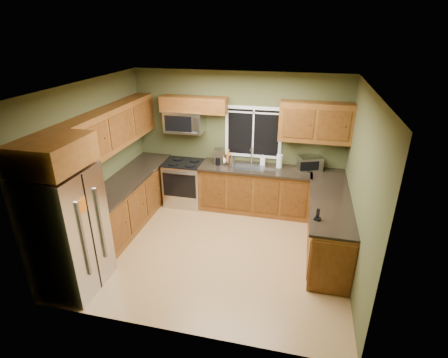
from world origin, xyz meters
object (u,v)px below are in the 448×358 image
at_px(range, 185,183).
at_px(kettle, 232,161).
at_px(microwave, 184,122).
at_px(paper_towel_roll, 279,161).
at_px(toaster_oven, 310,163).
at_px(refrigerator, 69,231).
at_px(coffee_maker, 219,157).
at_px(soap_bottle_b, 263,160).
at_px(soap_bottle_c, 223,160).
at_px(soap_bottle_a, 229,156).
at_px(cordless_phone, 318,217).

bearing_deg(range, kettle, -2.59).
distance_m(microwave, paper_towel_roll, 2.02).
bearing_deg(toaster_oven, refrigerator, -137.34).
height_order(coffee_maker, soap_bottle_b, coffee_maker).
bearing_deg(refrigerator, range, 76.03).
xyz_separation_m(toaster_oven, soap_bottle_c, (-1.68, -0.09, -0.04)).
distance_m(microwave, soap_bottle_b, 1.72).
xyz_separation_m(paper_towel_roll, soap_bottle_a, (-1.00, 0.01, 0.01)).
relative_size(coffee_maker, paper_towel_roll, 1.03).
xyz_separation_m(refrigerator, toaster_oven, (3.16, 2.92, 0.17)).
relative_size(kettle, paper_towel_roll, 0.86).
height_order(coffee_maker, soap_bottle_a, coffee_maker).
distance_m(coffee_maker, kettle, 0.30).
xyz_separation_m(refrigerator, cordless_phone, (3.30, 1.02, 0.09)).
bearing_deg(refrigerator, coffee_maker, 63.59).
distance_m(soap_bottle_a, cordless_phone, 2.54).
bearing_deg(microwave, kettle, -10.28).
height_order(toaster_oven, soap_bottle_c, toaster_oven).
height_order(kettle, cordless_phone, kettle).
bearing_deg(kettle, coffee_maker, 160.35).
distance_m(range, toaster_oven, 2.55).
height_order(coffee_maker, soap_bottle_c, coffee_maker).
distance_m(paper_towel_roll, soap_bottle_c, 1.11).
relative_size(paper_towel_roll, soap_bottle_c, 1.60).
relative_size(coffee_maker, cordless_phone, 1.68).
relative_size(range, paper_towel_roll, 3.25).
relative_size(refrigerator, cordless_phone, 10.18).
bearing_deg(paper_towel_roll, range, -176.34).
bearing_deg(coffee_maker, kettle, -19.65).
relative_size(soap_bottle_a, soap_bottle_c, 1.51).
distance_m(soap_bottle_a, soap_bottle_b, 0.68).
height_order(microwave, paper_towel_roll, microwave).
height_order(microwave, soap_bottle_c, microwave).
height_order(paper_towel_roll, soap_bottle_b, paper_towel_roll).
height_order(kettle, soap_bottle_a, soap_bottle_a).
bearing_deg(microwave, paper_towel_roll, -0.43).
bearing_deg(toaster_oven, range, -176.61).
distance_m(refrigerator, soap_bottle_a, 3.32).
bearing_deg(kettle, toaster_oven, 7.41).
bearing_deg(range, paper_towel_roll, 3.66).
xyz_separation_m(kettle, soap_bottle_c, (-0.20, 0.10, -0.02)).
xyz_separation_m(refrigerator, microwave, (0.69, 2.91, 0.83)).
bearing_deg(microwave, refrigerator, -103.34).
distance_m(refrigerator, soap_bottle_c, 3.20).
height_order(microwave, cordless_phone, microwave).
xyz_separation_m(toaster_oven, paper_towel_roll, (-0.57, -0.02, -0.00)).
relative_size(paper_towel_roll, cordless_phone, 1.63).
distance_m(refrigerator, kettle, 3.21).
distance_m(refrigerator, range, 2.89).
height_order(range, coffee_maker, coffee_maker).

